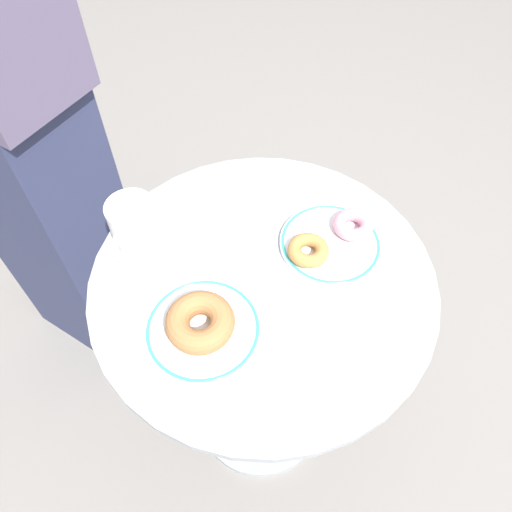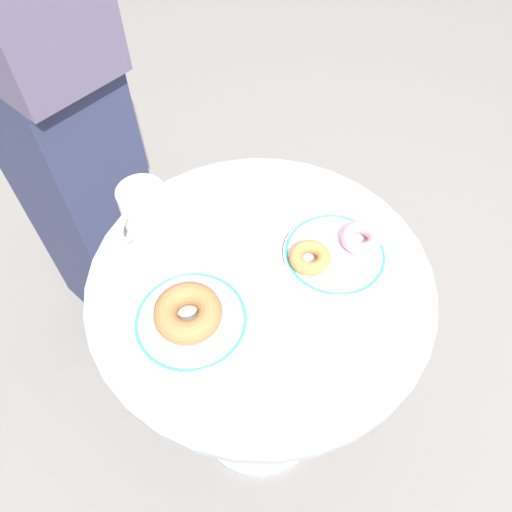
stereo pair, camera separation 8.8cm
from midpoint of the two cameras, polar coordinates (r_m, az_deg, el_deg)
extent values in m
cube|color=gray|center=(1.57, -1.20, -17.87)|extent=(7.00, 7.00, 0.02)
cylinder|color=#999EA3|center=(0.90, -1.99, -3.00)|extent=(0.63, 0.63, 0.02)
cylinder|color=#999EA3|center=(1.21, -1.51, -12.21)|extent=(0.06, 0.06, 0.69)
cylinder|color=#999EA3|center=(1.55, -1.21, -17.61)|extent=(0.36, 0.36, 0.03)
cylinder|color=white|center=(0.84, -9.12, -8.59)|extent=(0.19, 0.19, 0.01)
torus|color=#38B2A8|center=(0.84, -9.15, -8.49)|extent=(0.19, 0.19, 0.01)
cylinder|color=white|center=(0.93, 5.88, 1.20)|extent=(0.19, 0.19, 0.01)
torus|color=#38B2A8|center=(0.93, 5.90, 1.32)|extent=(0.19, 0.19, 0.01)
torus|color=#A36B3D|center=(0.82, -9.55, -7.74)|extent=(0.12, 0.12, 0.04)
torus|color=pink|center=(0.94, 8.50, 3.39)|extent=(0.10, 0.10, 0.03)
torus|color=#BC7F42|center=(0.90, 3.27, 0.47)|extent=(0.08, 0.08, 0.03)
cylinder|color=white|center=(0.95, -16.50, 3.52)|extent=(0.09, 0.09, 0.09)
torus|color=white|center=(0.92, -17.78, 1.34)|extent=(0.06, 0.05, 0.07)
cube|color=#2D3351|center=(1.43, -23.35, 2.47)|extent=(0.33, 0.40, 0.92)
camera|label=1|loc=(0.04, -92.87, -3.92)|focal=34.76mm
camera|label=2|loc=(0.04, 87.13, 3.92)|focal=34.76mm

